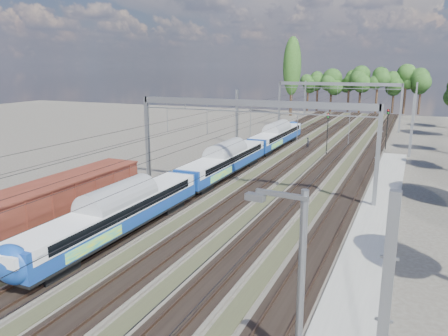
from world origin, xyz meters
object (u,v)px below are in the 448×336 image
at_px(signal_near, 328,129).
at_px(signal_far, 387,124).
at_px(emu_train, 224,158).
at_px(worker, 308,143).
at_px(freight_boxcar, 61,202).

bearing_deg(signal_near, signal_far, 24.13).
xyz_separation_m(emu_train, signal_near, (7.80, 17.19, 1.37)).
bearing_deg(worker, emu_train, -176.87).
xyz_separation_m(freight_boxcar, signal_far, (19.46, 44.32, 1.39)).
bearing_deg(signal_far, emu_train, -105.63).
relative_size(freight_boxcar, worker, 8.79).
relative_size(worker, signal_near, 0.30).
xyz_separation_m(emu_train, signal_far, (14.96, 24.88, 1.46)).
bearing_deg(emu_train, freight_boxcar, -103.04).
bearing_deg(emu_train, signal_near, 65.59).
distance_m(worker, signal_far, 11.66).
relative_size(emu_train, signal_far, 9.55).
distance_m(freight_boxcar, signal_far, 48.42).
bearing_deg(freight_boxcar, emu_train, 76.96).
bearing_deg(emu_train, worker, 78.41).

